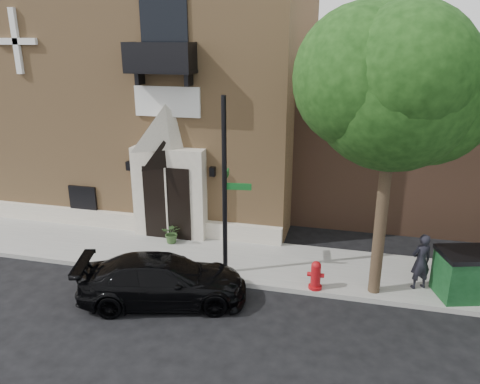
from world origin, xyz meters
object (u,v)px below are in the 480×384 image
object	(u,v)px
dumpster	(476,274)
street_sign	(225,188)
black_sedan	(163,280)
pedestrian_near	(421,261)
fire_hydrant	(316,275)

from	to	relation	value
dumpster	street_sign	bearing A→B (deg)	165.99
black_sedan	pedestrian_near	size ratio (longest dim) A/B	2.75
black_sedan	fire_hydrant	xyz separation A→B (m)	(4.01, 1.45, -0.09)
black_sedan	street_sign	size ratio (longest dim) A/B	0.85
dumpster	fire_hydrant	bearing A→B (deg)	172.22
fire_hydrant	pedestrian_near	size ratio (longest dim) A/B	0.51
black_sedan	dumpster	world-z (taller)	dumpster
black_sedan	fire_hydrant	size ratio (longest dim) A/B	5.38
black_sedan	fire_hydrant	world-z (taller)	black_sedan
street_sign	fire_hydrant	xyz separation A→B (m)	(2.73, -0.35, -2.27)
street_sign	fire_hydrant	bearing A→B (deg)	-13.89
dumpster	pedestrian_near	bearing A→B (deg)	160.10
pedestrian_near	dumpster	bearing A→B (deg)	150.25
street_sign	fire_hydrant	distance (m)	3.56
street_sign	pedestrian_near	distance (m)	5.88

